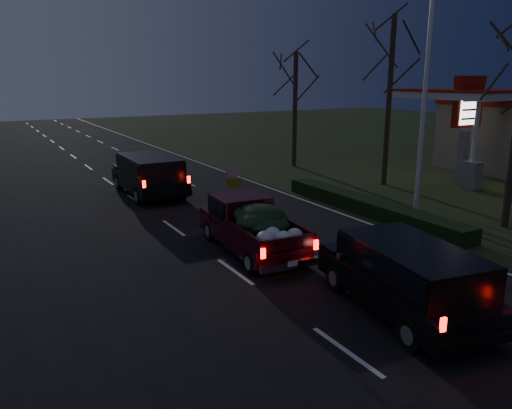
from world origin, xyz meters
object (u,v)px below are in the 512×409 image
gas_price_pylon (467,112)px  rear_suv (408,272)px  pickup_truck (252,223)px  lead_suv (149,171)px  light_pole (427,78)px

gas_price_pylon → rear_suv: size_ratio=1.08×
pickup_truck → lead_suv: (-0.34, 9.33, 0.22)m
light_pole → pickup_truck: size_ratio=1.84×
light_pole → rear_suv: size_ratio=1.77×
rear_suv → pickup_truck: bearing=110.2°
light_pole → pickup_truck: (-8.20, -0.67, -4.53)m
gas_price_pylon → pickup_truck: bearing=-166.0°
lead_suv → light_pole: bearing=-44.6°
pickup_truck → lead_suv: 9.34m
gas_price_pylon → rear_suv: bearing=-145.6°
pickup_truck → rear_suv: size_ratio=0.96×
gas_price_pylon → rear_suv: (-13.66, -9.35, -2.70)m
pickup_truck → lead_suv: pickup_truck is taller
lead_suv → rear_suv: bearing=-84.0°
pickup_truck → gas_price_pylon: bearing=18.3°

